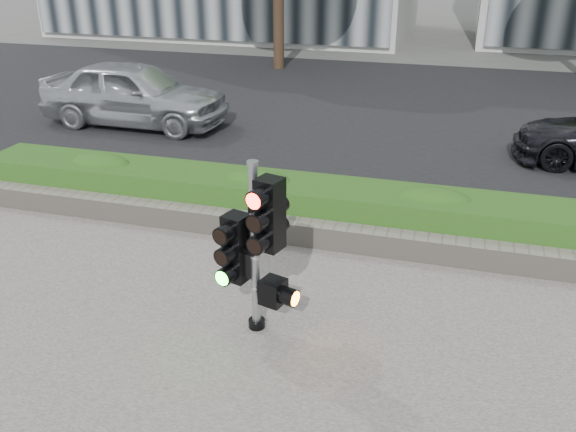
% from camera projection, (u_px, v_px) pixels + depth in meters
% --- Properties ---
extents(ground, '(120.00, 120.00, 0.00)m').
position_uv_depth(ground, '(286.00, 317.00, 7.31)').
color(ground, '#51514C').
rests_on(ground, ground).
extents(road, '(60.00, 13.00, 0.02)m').
position_uv_depth(road, '(393.00, 110.00, 16.03)').
color(road, black).
rests_on(road, ground).
extents(curb, '(60.00, 0.25, 0.12)m').
position_uv_depth(curb, '(340.00, 210.00, 10.03)').
color(curb, gray).
rests_on(curb, ground).
extents(stone_wall, '(12.00, 0.32, 0.34)m').
position_uv_depth(stone_wall, '(323.00, 234.00, 8.88)').
color(stone_wall, gray).
rests_on(stone_wall, sidewalk).
extents(hedge, '(12.00, 1.00, 0.68)m').
position_uv_depth(hedge, '(333.00, 207.00, 9.38)').
color(hedge, '#50972E').
rests_on(hedge, sidewalk).
extents(traffic_signal, '(0.75, 0.61, 2.03)m').
position_uv_depth(traffic_signal, '(258.00, 240.00, 6.61)').
color(traffic_signal, black).
rests_on(traffic_signal, sidewalk).
extents(car_silver, '(4.49, 1.88, 1.52)m').
position_uv_depth(car_silver, '(134.00, 94.00, 14.40)').
color(car_silver, '#BABDC2').
rests_on(car_silver, road).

